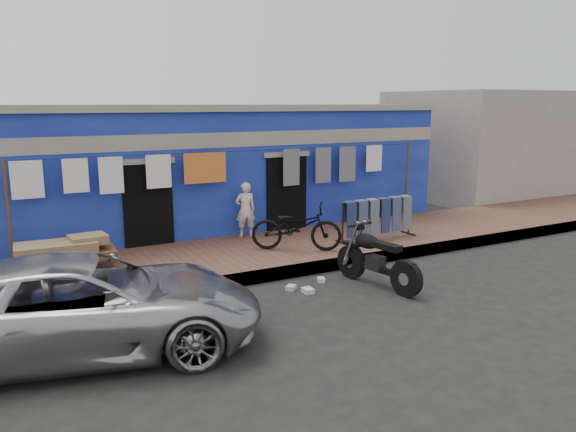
# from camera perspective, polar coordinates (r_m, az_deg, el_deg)

# --- Properties ---
(ground) EXTENTS (80.00, 80.00, 0.00)m
(ground) POSITION_cam_1_polar(r_m,az_deg,el_deg) (10.04, 5.52, -8.46)
(ground) COLOR black
(ground) RESTS_ON ground
(sidewalk) EXTENTS (28.00, 3.00, 0.25)m
(sidewalk) POSITION_cam_1_polar(r_m,az_deg,el_deg) (12.48, -2.20, -3.81)
(sidewalk) COLOR brown
(sidewalk) RESTS_ON ground
(curb) EXTENTS (28.00, 0.10, 0.25)m
(curb) POSITION_cam_1_polar(r_m,az_deg,el_deg) (11.25, 1.10, -5.53)
(curb) COLOR gray
(curb) RESTS_ON ground
(building) EXTENTS (12.20, 5.20, 3.36)m
(building) POSITION_cam_1_polar(r_m,az_deg,el_deg) (15.81, -8.70, 5.07)
(building) COLOR navy
(building) RESTS_ON ground
(neighbor_right) EXTENTS (6.00, 5.00, 3.80)m
(neighbor_right) POSITION_cam_1_polar(r_m,az_deg,el_deg) (22.08, 19.40, 6.90)
(neighbor_right) COLOR #9E9384
(neighbor_right) RESTS_ON ground
(clothesline) EXTENTS (10.06, 0.06, 2.10)m
(clothesline) POSITION_cam_1_polar(r_m,az_deg,el_deg) (13.11, -6.22, 4.42)
(clothesline) COLOR brown
(clothesline) RESTS_ON sidewalk
(car) EXTENTS (5.35, 3.32, 1.40)m
(car) POSITION_cam_1_polar(r_m,az_deg,el_deg) (8.27, -20.03, -8.38)
(car) COLOR #A8A8AC
(car) RESTS_ON ground
(seated_person) EXTENTS (0.53, 0.41, 1.32)m
(seated_person) POSITION_cam_1_polar(r_m,az_deg,el_deg) (13.38, -4.36, 0.65)
(seated_person) COLOR beige
(seated_person) RESTS_ON sidewalk
(bicycle) EXTENTS (2.00, 1.65, 1.26)m
(bicycle) POSITION_cam_1_polar(r_m,az_deg,el_deg) (12.14, 0.86, -0.58)
(bicycle) COLOR black
(bicycle) RESTS_ON sidewalk
(motorcycle) EXTENTS (1.19, 1.96, 1.13)m
(motorcycle) POSITION_cam_1_polar(r_m,az_deg,el_deg) (10.64, 9.11, -4.19)
(motorcycle) COLOR black
(motorcycle) RESTS_ON ground
(charpoy) EXTENTS (1.93, 1.06, 0.62)m
(charpoy) POSITION_cam_1_polar(r_m,az_deg,el_deg) (11.51, -21.46, -3.69)
(charpoy) COLOR brown
(charpoy) RESTS_ON sidewalk
(jeans_rack) EXTENTS (2.09, 0.49, 0.99)m
(jeans_rack) POSITION_cam_1_polar(r_m,az_deg,el_deg) (13.32, 9.04, -0.21)
(jeans_rack) COLOR black
(jeans_rack) RESTS_ON sidewalk
(litter_a) EXTENTS (0.24, 0.23, 0.08)m
(litter_a) POSITION_cam_1_polar(r_m,az_deg,el_deg) (10.48, 0.31, -7.29)
(litter_a) COLOR silver
(litter_a) RESTS_ON ground
(litter_b) EXTENTS (0.18, 0.21, 0.09)m
(litter_b) POSITION_cam_1_polar(r_m,az_deg,el_deg) (10.93, 3.38, -6.50)
(litter_b) COLOR silver
(litter_b) RESTS_ON ground
(litter_c) EXTENTS (0.19, 0.23, 0.09)m
(litter_c) POSITION_cam_1_polar(r_m,az_deg,el_deg) (10.32, 2.03, -7.58)
(litter_c) COLOR silver
(litter_c) RESTS_ON ground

